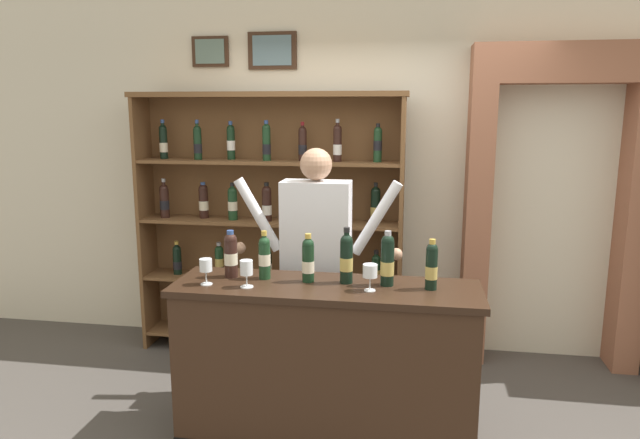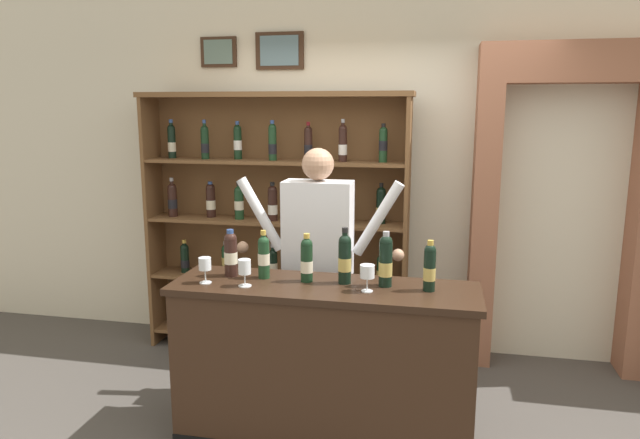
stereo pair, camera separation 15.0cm
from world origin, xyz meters
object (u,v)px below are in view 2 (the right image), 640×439
Objects in this scene: wine_shelf at (276,218)px; tasting_bottle_brunello at (345,258)px; wine_glass_center at (367,273)px; tasting_bottle_bianco at (264,256)px; wine_glass_right at (245,268)px; shopkeeper at (318,246)px; tasting_bottle_grappa at (231,253)px; tasting_bottle_prosecco at (430,267)px; tasting_counter at (323,365)px; tasting_bottle_chianti at (386,260)px; wine_glass_left at (205,265)px; tasting_bottle_super_tuscan at (307,259)px.

tasting_bottle_brunello is at bearing -57.73° from wine_shelf.
wine_glass_center is at bearing -40.51° from tasting_bottle_brunello.
tasting_bottle_bianco is at bearing 168.34° from wine_glass_center.
wine_shelf is 6.53× the size of tasting_bottle_brunello.
tasting_bottle_bianco is at bearing 72.21° from wine_glass_right.
shopkeeper is 6.01× the size of tasting_bottle_grappa.
tasting_bottle_prosecco is (1.19, -0.05, -0.00)m from tasting_bottle_grappa.
tasting_counter is at bearing 166.96° from wine_glass_center.
tasting_bottle_bianco is 0.73m from tasting_bottle_chianti.
tasting_counter is 11.64× the size of wine_glass_left.
wine_shelf reaches higher than tasting_bottle_chianti.
tasting_bottle_chianti reaches higher than tasting_bottle_prosecco.
tasting_bottle_bianco reaches higher than tasting_bottle_grappa.
tasting_counter is 6.18× the size of tasting_bottle_grappa.
shopkeeper reaches higher than tasting_bottle_bianco.
tasting_bottle_super_tuscan is (0.48, -0.02, -0.01)m from tasting_bottle_grappa.
tasting_bottle_chianti is at bearing 9.64° from tasting_counter.
tasting_bottle_brunello is (0.76, -1.21, 0.02)m from wine_shelf.
tasting_bottle_brunello is 0.20m from wine_glass_center.
wine_shelf is 1.57m from tasting_bottle_chianti.
tasting_bottle_bianco is 0.91× the size of tasting_bottle_chianti.
tasting_bottle_brunello is 2.17× the size of wine_glass_center.
tasting_bottle_chianti is 1.05m from wine_glass_left.
tasting_bottle_prosecco is 0.35m from wine_glass_center.
tasting_bottle_grappa is 0.86m from wine_glass_center.
tasting_bottle_chianti is 2.10× the size of wine_glass_left.
wine_glass_left is 1.00× the size of wine_glass_center.
wine_glass_right is (-0.29, -0.64, 0.01)m from shopkeeper.
tasting_bottle_prosecco is (0.71, -0.03, 0.00)m from tasting_bottle_super_tuscan.
tasting_bottle_chianti reaches higher than tasting_bottle_bianco.
wine_glass_right reaches higher than tasting_counter.
tasting_bottle_super_tuscan is at bearing -85.85° from shopkeeper.
tasting_bottle_prosecco is (0.60, 0.02, 0.63)m from tasting_counter.
tasting_bottle_chianti is 0.16m from wine_glass_center.
tasting_bottle_chianti is at bearing 12.07° from wine_glass_right.
wine_glass_right is at bearing -172.66° from tasting_bottle_prosecco.
tasting_bottle_bianco reaches higher than tasting_bottle_prosecco.
tasting_bottle_prosecco is (0.98, -0.05, 0.00)m from tasting_bottle_bianco.
wine_shelf is at bearing 129.45° from tasting_bottle_chianti.
tasting_bottle_grappa reaches higher than wine_glass_right.
tasting_bottle_brunello reaches higher than tasting_bottle_prosecco.
tasting_counter is (0.65, -1.27, -0.62)m from wine_shelf.
wine_shelf is 1.56m from tasting_counter.
tasting_bottle_brunello reaches higher than tasting_bottle_chianti.
shopkeeper is 6.00× the size of tasting_bottle_super_tuscan.
tasting_bottle_bianco is 0.27m from tasting_bottle_super_tuscan.
wine_shelf is 7.41× the size of tasting_bottle_bianco.
tasting_bottle_brunello is at bearing -61.02° from shopkeeper.
wine_glass_right is at bearing -175.98° from wine_glass_center.
tasting_bottle_prosecco reaches higher than tasting_counter.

